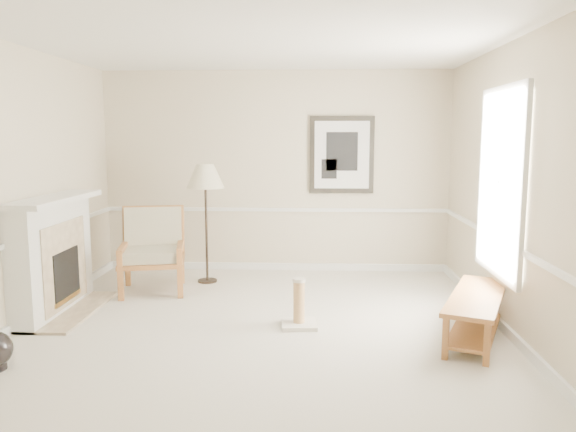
# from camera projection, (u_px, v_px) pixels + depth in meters

# --- Properties ---
(ground) EXTENTS (5.50, 5.50, 0.00)m
(ground) POSITION_uv_depth(u_px,v_px,m) (258.00, 334.00, 5.63)
(ground) COLOR silver
(ground) RESTS_ON ground
(room) EXTENTS (5.04, 5.54, 2.92)m
(room) POSITION_uv_depth(u_px,v_px,m) (272.00, 146.00, 5.44)
(room) COLOR beige
(room) RESTS_ON ground
(fireplace) EXTENTS (0.64, 1.64, 1.31)m
(fireplace) POSITION_uv_depth(u_px,v_px,m) (53.00, 256.00, 6.24)
(fireplace) COLOR white
(fireplace) RESTS_ON ground
(armchair) EXTENTS (0.95, 0.99, 1.06)m
(armchair) POSITION_uv_depth(u_px,v_px,m) (153.00, 246.00, 7.20)
(armchair) COLOR #9A6131
(armchair) RESTS_ON ground
(floor_lamp) EXTENTS (0.66, 0.66, 1.60)m
(floor_lamp) POSITION_uv_depth(u_px,v_px,m) (205.00, 180.00, 7.44)
(floor_lamp) COLOR black
(floor_lamp) RESTS_ON ground
(bench) EXTENTS (1.00, 1.58, 0.43)m
(bench) POSITION_uv_depth(u_px,v_px,m) (476.00, 309.00, 5.49)
(bench) COLOR #9A6131
(bench) RESTS_ON ground
(scratching_post) EXTENTS (0.39, 0.39, 0.51)m
(scratching_post) POSITION_uv_depth(u_px,v_px,m) (299.00, 311.00, 5.82)
(scratching_post) COLOR white
(scratching_post) RESTS_ON ground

